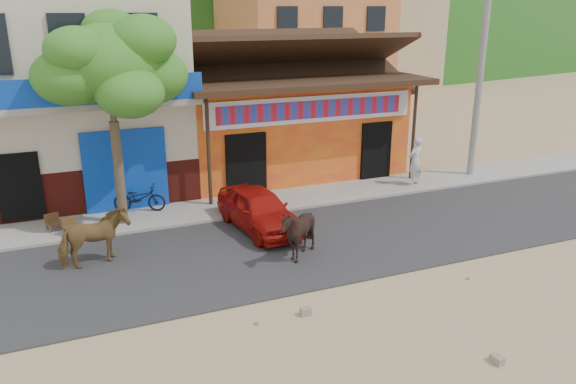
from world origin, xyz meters
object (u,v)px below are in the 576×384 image
Objects in this scene: cow_tan at (94,238)px; scooter at (139,198)px; cow_dark at (298,233)px; tree at (114,122)px; utility_pole at (481,67)px; cafe_chair_left at (53,216)px; red_car at (259,209)px; cafe_chair_right at (72,220)px; pedestrian at (415,161)px.

scooter is (1.55, 3.34, -0.21)m from cow_tan.
cow_dark reaches higher than scooter.
cow_tan is (-0.95, -2.53, -2.37)m from tree.
utility_pole is 5.60× the size of cow_dark.
cafe_chair_left is at bearing 5.18° from cow_tan.
red_car is at bearing -26.59° from tree.
scooter is (-3.23, 4.91, -0.22)m from cow_dark.
cafe_chair_right is at bearing -1.94° from cow_tan.
scooter is 2.39m from cafe_chair_right.
utility_pole reaches higher than tree.
scooter is at bearing 131.62° from red_car.
tree is at bearing -34.95° from cow_tan.
tree is 4.20× the size of cow_dark.
cafe_chair_left is (-1.90, 0.13, -2.58)m from tree.
utility_pole reaches higher than cafe_chair_right.
cow_tan is 0.97× the size of pedestrian.
tree is 3.76× the size of scooter.
cafe_chair_right is (-2.00, -1.31, 0.04)m from scooter.
cafe_chair_left is (-2.50, -0.67, 0.01)m from scooter.
cafe_chair_left is at bearing 176.03° from tree.
cow_tan is 2.83m from cafe_chair_left.
utility_pole is 12.73m from scooter.
cow_tan is (-13.75, -2.73, -3.37)m from utility_pole.
cow_tan is at bearing -178.26° from red_car.
cafe_chair_right is (0.50, -0.63, 0.04)m from cafe_chair_left.
cow_dark is 2.32m from red_car.
cafe_chair_right is (-11.44, -0.37, -0.40)m from pedestrian.
tree is at bearing -179.10° from utility_pole.
utility_pole is at bearing 0.90° from tree.
scooter is at bearing 177.16° from utility_pole.
cafe_chair_right is at bearing -68.11° from cafe_chair_left.
tree is 12.84m from utility_pole.
tree is at bearing -10.77° from cafe_chair_right.
scooter is at bearing -39.28° from cow_tan.
utility_pole is 4.19m from pedestrian.
cow_dark is (-8.97, -4.31, -3.37)m from utility_pole.
tree is 3.57× the size of cow_tan.
pedestrian is at bearing -173.20° from utility_pole.
utility_pole reaches higher than scooter.
pedestrian is (6.22, 3.98, 0.23)m from cow_dark.
utility_pole is 2.29× the size of red_car.
utility_pole is at bearing -93.08° from cow_tan.
cafe_chair_right is (-5.00, 1.30, -0.05)m from red_car.
cafe_chair_left is at bearing -23.17° from pedestrian.
scooter is at bearing -144.53° from cow_dark.
cow_tan reaches higher than cafe_chair_right.
cafe_chair_right is at bearing 144.44° from scooter.
cow_tan is at bearing -110.64° from tree.
tree reaches higher than cow_tan.
cafe_chair_right is at bearing 158.03° from red_car.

